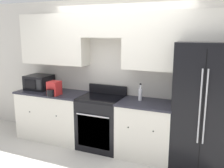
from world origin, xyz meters
name	(u,v)px	position (x,y,z in m)	size (l,w,h in m)	color
ground_plane	(105,156)	(0.00, 0.00, 0.00)	(12.00, 12.00, 0.00)	beige
wall_back	(119,59)	(0.01, 0.57, 1.58)	(8.00, 0.39, 2.60)	beige
lower_cabinets_left	(53,115)	(-1.24, 0.31, 0.46)	(1.34, 0.64, 0.92)	silver
lower_cabinets_right	(146,129)	(0.61, 0.31, 0.46)	(0.91, 0.64, 0.92)	silver
oven_range	(101,122)	(-0.21, 0.31, 0.47)	(0.74, 0.65, 1.08)	black
refrigerator	(204,107)	(1.47, 0.34, 0.95)	(0.85, 0.72, 1.90)	black
microwave	(39,82)	(-1.59, 0.38, 1.06)	(0.46, 0.42, 0.28)	black
bottle	(140,94)	(0.48, 0.38, 1.04)	(0.07, 0.07, 0.29)	silver
coffee_maker	(54,89)	(-1.04, 0.10, 1.04)	(0.20, 0.28, 0.25)	#B22323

